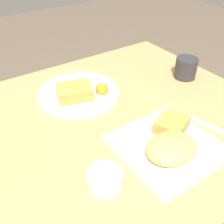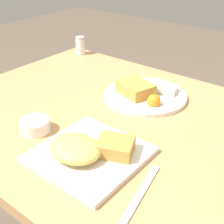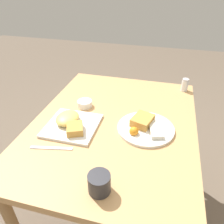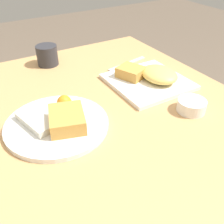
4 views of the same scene
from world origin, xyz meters
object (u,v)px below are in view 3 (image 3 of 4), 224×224
Objects in this scene: plate_oval_far at (145,127)px; sauce_ramekin at (85,103)px; salt_shaker at (185,85)px; plate_square_near at (71,123)px; coffee_mug at (99,183)px; butter_knife at (52,148)px.

plate_oval_far is 0.39m from sauce_ramekin.
plate_square_near is at bearing -45.43° from salt_shaker.
salt_shaker is at bearing 158.01° from plate_oval_far.
coffee_mug is (0.88, -0.31, 0.00)m from salt_shaker.
butter_knife is at bearing -119.78° from coffee_mug.
plate_square_near is 0.18m from butter_knife.
salt_shaker is (-0.48, 0.19, 0.02)m from plate_oval_far.
plate_square_near is at bearing -142.31° from coffee_mug.
salt_shaker is at bearing 122.06° from sauce_ramekin.
butter_knife is at bearing -2.87° from sauce_ramekin.
salt_shaker reaches higher than butter_knife.
coffee_mug reaches higher than sauce_ramekin.
coffee_mug is (0.53, 0.26, 0.02)m from sauce_ramekin.
coffee_mug is at bearing 25.72° from sauce_ramekin.
coffee_mug is (0.33, 0.26, 0.02)m from plate_square_near.
butter_knife is 0.32m from coffee_mug.
plate_square_near is 0.37m from plate_oval_far.
plate_oval_far reaches higher than sauce_ramekin.
plate_oval_far is 3.45× the size of salt_shaker.
plate_oval_far is at bearing 70.73° from sauce_ramekin.
salt_shaker is 0.43× the size of butter_knife.
coffee_mug is (0.40, -0.11, 0.02)m from plate_oval_far.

